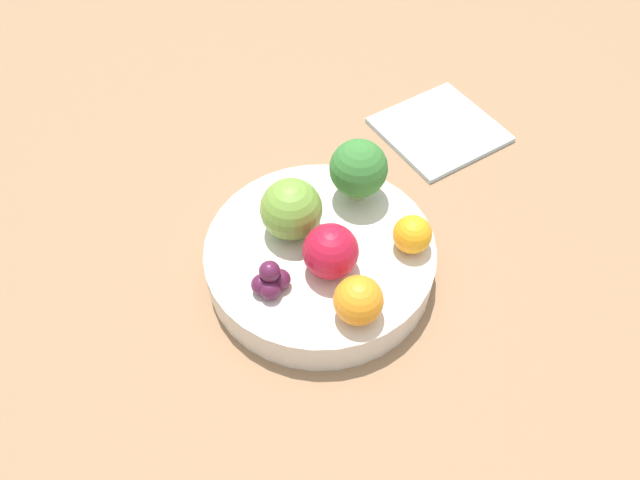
% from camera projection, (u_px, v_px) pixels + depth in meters
% --- Properties ---
extents(ground_plane, '(6.00, 6.00, 0.00)m').
position_uv_depth(ground_plane, '(320.00, 282.00, 0.64)').
color(ground_plane, gray).
extents(table_surface, '(1.20, 1.20, 0.02)m').
position_uv_depth(table_surface, '(320.00, 276.00, 0.63)').
color(table_surface, '#936D4C').
rests_on(table_surface, ground_plane).
extents(bowl, '(0.22, 0.22, 0.04)m').
position_uv_depth(bowl, '(320.00, 259.00, 0.60)').
color(bowl, silver).
rests_on(bowl, table_surface).
extents(broccoli, '(0.06, 0.06, 0.07)m').
position_uv_depth(broccoli, '(359.00, 169.00, 0.60)').
color(broccoli, '#99C17A').
rests_on(broccoli, bowl).
extents(apple_red, '(0.06, 0.06, 0.06)m').
position_uv_depth(apple_red, '(291.00, 209.00, 0.58)').
color(apple_red, olive).
rests_on(apple_red, bowl).
extents(apple_green, '(0.05, 0.05, 0.05)m').
position_uv_depth(apple_green, '(331.00, 251.00, 0.55)').
color(apple_green, '#B7142D').
rests_on(apple_green, bowl).
extents(orange_front, '(0.04, 0.04, 0.04)m').
position_uv_depth(orange_front, '(358.00, 300.00, 0.53)').
color(orange_front, orange).
rests_on(orange_front, bowl).
extents(orange_back, '(0.04, 0.04, 0.04)m').
position_uv_depth(orange_back, '(412.00, 234.00, 0.58)').
color(orange_back, orange).
rests_on(orange_back, bowl).
extents(grape_cluster, '(0.04, 0.04, 0.03)m').
position_uv_depth(grape_cluster, '(270.00, 280.00, 0.55)').
color(grape_cluster, '#511938').
rests_on(grape_cluster, bowl).
extents(napkin, '(0.17, 0.17, 0.01)m').
position_uv_depth(napkin, '(439.00, 130.00, 0.74)').
color(napkin, silver).
rests_on(napkin, table_surface).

